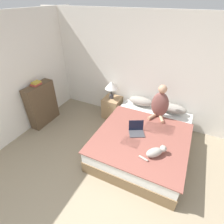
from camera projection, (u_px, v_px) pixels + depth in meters
name	position (u px, v px, depth m)	size (l,w,h in m)	color
wall_back	(156.00, 74.00, 3.96)	(6.14, 0.05, 2.55)	white
wall_side	(12.00, 81.00, 3.62)	(0.05, 4.36, 2.55)	white
bed	(143.00, 140.00, 3.63)	(1.73, 2.12, 0.50)	brown
pillow_near	(141.00, 101.00, 4.24)	(0.59, 0.26, 0.21)	gray
pillow_far	(173.00, 109.00, 3.97)	(0.59, 0.26, 0.21)	gray
person_sitting	(160.00, 104.00, 3.73)	(0.37, 0.36, 0.76)	brown
cat_tabby	(156.00, 152.00, 2.92)	(0.40, 0.36, 0.17)	#A8A399
laptop_open	(136.00, 131.00, 3.42)	(0.38, 0.36, 0.23)	#424247
nightstand	(112.00, 107.00, 4.65)	(0.43, 0.46, 0.55)	tan
table_lamp	(111.00, 86.00, 4.30)	(0.32, 0.32, 0.47)	#38383D
bookshelf	(42.00, 104.00, 4.30)	(0.25, 0.77, 1.04)	brown
book_stack_top	(36.00, 83.00, 3.98)	(0.16, 0.22, 0.08)	#B24238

